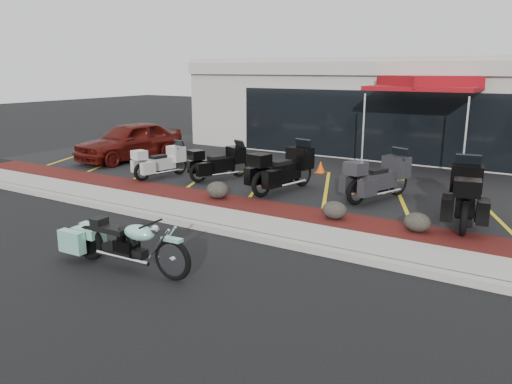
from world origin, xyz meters
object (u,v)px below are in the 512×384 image
Objects in this scene: hero_cruiser at (173,253)px; traffic_cone at (321,167)px; touring_white at (179,157)px; popup_canopy at (428,84)px; parked_car at (130,141)px.

traffic_cone is at bearing 96.36° from hero_cruiser.
touring_white is at bearing -144.79° from traffic_cone.
parked_car is at bearing -170.73° from popup_canopy.
hero_cruiser is 7.18× the size of traffic_cone.
traffic_cone is 4.56m from popup_canopy.
hero_cruiser is at bearing -33.60° from parked_car.
parked_car is (-3.39, 1.11, 0.16)m from touring_white.
popup_canopy is (1.32, 11.61, 2.56)m from hero_cruiser.
traffic_cone is at bearing 20.01° from parked_car.
parked_car is at bearing -167.31° from traffic_cone.
traffic_cone is (3.89, 2.75, -0.38)m from touring_white.
touring_white is 0.46× the size of parked_car.
parked_car is 11.04m from popup_canopy.
popup_canopy reaches higher than hero_cruiser.
parked_car is 1.05× the size of popup_canopy.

